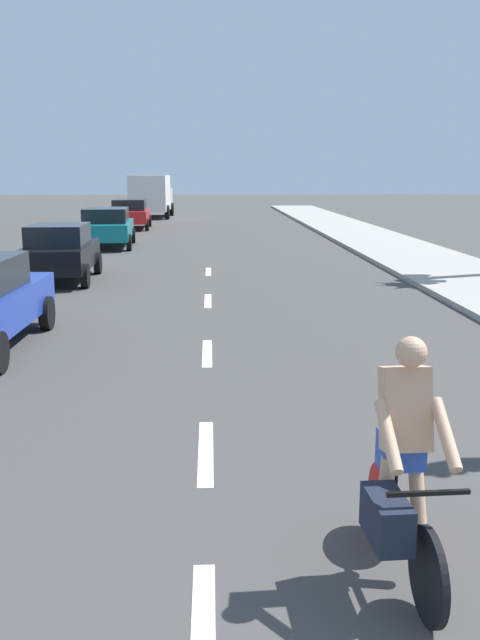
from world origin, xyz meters
TOP-DOWN VIEW (x-y plane):
  - ground_plane at (0.00, 20.00)m, footprint 160.00×160.00m
  - sidewalk_strip at (7.24, 22.00)m, footprint 3.60×80.00m
  - lane_stripe_2 at (0.00, 6.45)m, footprint 0.16×1.80m
  - lane_stripe_3 at (0.00, 10.69)m, footprint 0.16×1.80m
  - lane_stripe_4 at (0.00, 15.58)m, footprint 0.16×1.80m
  - lane_stripe_5 at (0.00, 20.58)m, footprint 0.16×1.80m
  - cyclist at (1.41, 3.95)m, footprint 0.64×1.71m
  - parked_car_black at (-4.06, 18.85)m, footprint 1.96×4.03m
  - parked_car_teal at (-4.10, 28.06)m, footprint 2.30×4.66m
  - parked_car_red at (-4.22, 37.72)m, footprint 2.23×4.63m
  - delivery_truck at (-3.88, 47.51)m, footprint 2.77×6.29m

SIDE VIEW (x-z plane):
  - ground_plane at x=0.00m, z-range 0.00..0.00m
  - lane_stripe_2 at x=0.00m, z-range 0.00..0.01m
  - lane_stripe_3 at x=0.00m, z-range 0.00..0.01m
  - lane_stripe_4 at x=0.00m, z-range 0.00..0.01m
  - lane_stripe_5 at x=0.00m, z-range 0.00..0.01m
  - sidewalk_strip at x=7.24m, z-range 0.00..0.14m
  - cyclist at x=1.41m, z-range -0.08..1.74m
  - parked_car_black at x=-4.06m, z-range 0.05..1.62m
  - parked_car_teal at x=-4.10m, z-range 0.06..1.63m
  - parked_car_red at x=-4.22m, z-range 0.06..1.63m
  - delivery_truck at x=-3.88m, z-range 0.10..2.90m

